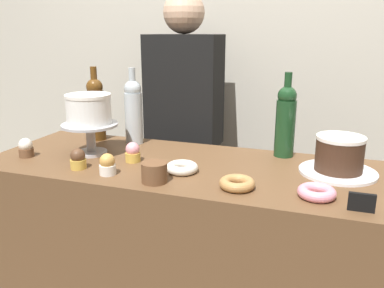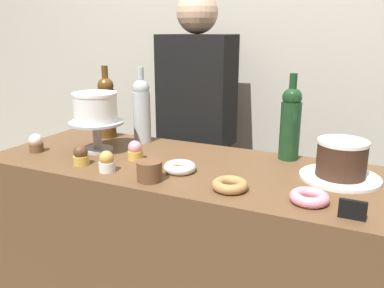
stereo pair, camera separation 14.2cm
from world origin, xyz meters
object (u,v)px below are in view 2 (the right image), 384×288
(cupcake_vanilla, at_px, (36,143))
(donut_pink, at_px, (309,197))
(donut_maple, at_px, (230,185))
(price_sign_chalkboard, at_px, (353,210))
(cupcake_strawberry, at_px, (135,151))
(donut_sugar, at_px, (180,167))
(wine_bottle_green, at_px, (291,122))
(white_layer_cake, at_px, (96,107))
(cake_stand_pedestal, at_px, (97,131))
(barista_figure, at_px, (197,145))
(wine_bottle_clear, at_px, (142,109))
(wine_bottle_amber, at_px, (107,106))
(cupcake_caramel, at_px, (107,162))
(chocolate_round_cake, at_px, (342,158))
(cupcake_chocolate, at_px, (81,156))
(cookie_stack, at_px, (150,171))

(cupcake_vanilla, relative_size, donut_pink, 0.66)
(donut_maple, distance_m, price_sign_chalkboard, 0.36)
(cupcake_vanilla, distance_m, cupcake_strawberry, 0.43)
(donut_pink, bearing_deg, donut_sugar, 170.42)
(wine_bottle_green, relative_size, price_sign_chalkboard, 4.65)
(white_layer_cake, xyz_separation_m, cupcake_vanilla, (-0.22, -0.12, -0.15))
(cake_stand_pedestal, distance_m, barista_figure, 0.63)
(wine_bottle_clear, xyz_separation_m, donut_maple, (0.54, -0.36, -0.13))
(wine_bottle_amber, bearing_deg, wine_bottle_clear, -0.19)
(white_layer_cake, height_order, cupcake_caramel, white_layer_cake)
(chocolate_round_cake, distance_m, cupcake_chocolate, 0.91)
(wine_bottle_amber, relative_size, donut_pink, 2.91)
(wine_bottle_amber, height_order, donut_maple, wine_bottle_amber)
(cupcake_strawberry, bearing_deg, cupcake_chocolate, -137.75)
(cookie_stack, bearing_deg, cupcake_caramel, 175.73)
(wine_bottle_amber, height_order, cookie_stack, wine_bottle_amber)
(donut_maple, distance_m, donut_pink, 0.24)
(cupcake_vanilla, relative_size, donut_sugar, 0.66)
(cupcake_strawberry, height_order, barista_figure, barista_figure)
(wine_bottle_amber, bearing_deg, price_sign_chalkboard, -21.13)
(cake_stand_pedestal, height_order, cookie_stack, cake_stand_pedestal)
(wine_bottle_amber, xyz_separation_m, price_sign_chalkboard, (1.08, -0.42, -0.12))
(white_layer_cake, bearing_deg, cookie_stack, -29.08)
(wine_bottle_clear, xyz_separation_m, price_sign_chalkboard, (0.89, -0.42, -0.12))
(cake_stand_pedestal, relative_size, white_layer_cake, 1.25)
(wine_bottle_green, relative_size, cupcake_chocolate, 4.38)
(wine_bottle_amber, bearing_deg, cookie_stack, -41.07)
(wine_bottle_clear, xyz_separation_m, cupcake_caramel, (0.09, -0.39, -0.11))
(price_sign_chalkboard, bearing_deg, cupcake_caramel, 177.84)
(cupcake_chocolate, distance_m, price_sign_chalkboard, 0.93)
(wine_bottle_amber, distance_m, donut_sugar, 0.60)
(cupcake_strawberry, distance_m, donut_maple, 0.45)
(cake_stand_pedestal, xyz_separation_m, white_layer_cake, (0.00, -0.00, 0.10))
(chocolate_round_cake, xyz_separation_m, cookie_stack, (-0.56, -0.28, -0.04))
(wine_bottle_clear, distance_m, cupcake_strawberry, 0.28)
(price_sign_chalkboard, distance_m, barista_figure, 1.12)
(donut_maple, height_order, donut_pink, same)
(cake_stand_pedestal, bearing_deg, donut_pink, -10.50)
(chocolate_round_cake, relative_size, cookie_stack, 1.93)
(donut_maple, bearing_deg, cupcake_vanilla, 176.58)
(barista_figure, bearing_deg, cupcake_vanilla, -120.77)
(wine_bottle_green, height_order, cookie_stack, wine_bottle_green)
(cupcake_strawberry, relative_size, donut_sugar, 0.66)
(chocolate_round_cake, distance_m, cupcake_strawberry, 0.74)
(chocolate_round_cake, relative_size, cupcake_caramel, 2.18)
(chocolate_round_cake, distance_m, price_sign_chalkboard, 0.31)
(wine_bottle_amber, relative_size, wine_bottle_green, 1.00)
(donut_maple, bearing_deg, cupcake_caramel, -177.25)
(wine_bottle_amber, distance_m, cupcake_strawberry, 0.39)
(cupcake_chocolate, bearing_deg, cupcake_strawberry, 42.25)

